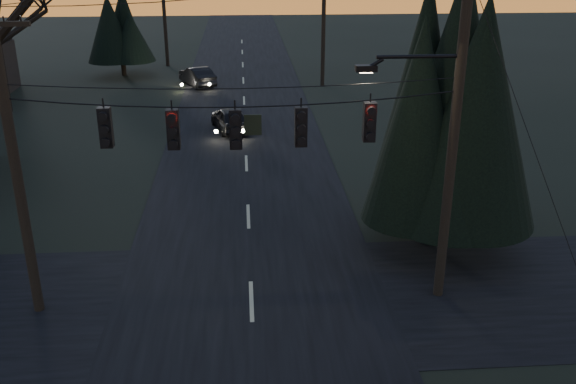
{
  "coord_description": "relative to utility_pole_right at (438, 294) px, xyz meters",
  "views": [
    {
      "loc": [
        -0.1,
        -6.05,
        9.9
      ],
      "look_at": [
        1.07,
        10.06,
        3.37
      ],
      "focal_mm": 40.0,
      "sensor_mm": 36.0,
      "label": 1
    }
  ],
  "objects": [
    {
      "name": "utility_pole_far_r",
      "position": [
        0.0,
        28.0,
        0.0
      ],
      "size": [
        1.8,
        0.3,
        8.5
      ],
      "primitive_type": null,
      "color": "black",
      "rests_on": "ground"
    },
    {
      "name": "span_signal_assembly",
      "position": [
        -5.74,
        0.0,
        5.26
      ],
      "size": [
        11.5,
        0.44,
        1.57
      ],
      "color": "black",
      "rests_on": "ground"
    },
    {
      "name": "cross_road",
      "position": [
        -5.5,
        0.0,
        0.01
      ],
      "size": [
        60.0,
        7.0,
        0.02
      ],
      "primitive_type": "cube",
      "color": "black",
      "rests_on": "ground"
    },
    {
      "name": "sedan_oncoming_a",
      "position": [
        -6.3,
        17.47,
        0.64
      ],
      "size": [
        2.37,
        4.0,
        1.28
      ],
      "primitive_type": "imported",
      "rotation": [
        0.0,
        0.0,
        3.39
      ],
      "color": "black",
      "rests_on": "ground"
    },
    {
      "name": "sedan_oncoming_b",
      "position": [
        -8.7,
        28.67,
        0.65
      ],
      "size": [
        2.9,
        4.14,
        1.29
      ],
      "primitive_type": "imported",
      "rotation": [
        0.0,
        0.0,
        3.58
      ],
      "color": "black",
      "rests_on": "ground"
    },
    {
      "name": "utility_pole_right",
      "position": [
        0.0,
        0.0,
        0.0
      ],
      "size": [
        5.0,
        0.3,
        10.0
      ],
      "primitive_type": null,
      "color": "black",
      "rests_on": "ground"
    },
    {
      "name": "utility_pole_far_l",
      "position": [
        -11.5,
        36.0,
        0.0
      ],
      "size": [
        0.3,
        0.3,
        8.0
      ],
      "primitive_type": null,
      "color": "black",
      "rests_on": "ground"
    },
    {
      "name": "evergreen_dist",
      "position": [
        -14.38,
        32.52,
        3.54
      ],
      "size": [
        3.59,
        3.59,
        5.91
      ],
      "color": "black",
      "rests_on": "ground"
    },
    {
      "name": "utility_pole_left",
      "position": [
        -11.5,
        0.0,
        0.0
      ],
      "size": [
        1.8,
        0.3,
        8.5
      ],
      "primitive_type": null,
      "color": "black",
      "rests_on": "ground"
    },
    {
      "name": "evergreen_right",
      "position": [
        0.55,
        3.44,
        4.77
      ],
      "size": [
        4.43,
        4.43,
        8.35
      ],
      "color": "black",
      "rests_on": "ground"
    },
    {
      "name": "main_road",
      "position": [
        -5.5,
        10.0,
        0.01
      ],
      "size": [
        8.0,
        120.0,
        0.02
      ],
      "primitive_type": "cube",
      "color": "black",
      "rests_on": "ground"
    }
  ]
}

